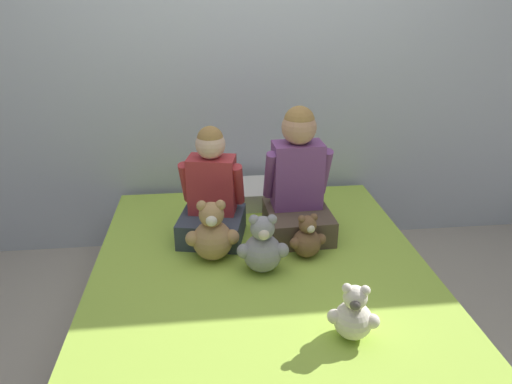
% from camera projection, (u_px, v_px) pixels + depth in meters
% --- Properties ---
extents(ground_plane, '(14.00, 14.00, 0.00)m').
position_uv_depth(ground_plane, '(262.00, 334.00, 2.34)').
color(ground_plane, '#B2A899').
extents(wall_behind_bed, '(8.00, 0.06, 2.50)m').
position_uv_depth(wall_behind_bed, '(243.00, 56.00, 2.76)').
color(wall_behind_bed, silver).
rests_on(wall_behind_bed, ground_plane).
extents(bed, '(1.62, 1.89, 0.40)m').
position_uv_depth(bed, '(262.00, 303.00, 2.26)').
color(bed, brown).
rests_on(bed, ground_plane).
extents(child_on_left, '(0.38, 0.38, 0.60)m').
position_uv_depth(child_on_left, '(212.00, 196.00, 2.37)').
color(child_on_left, '#384251').
rests_on(child_on_left, bed).
extents(child_on_right, '(0.35, 0.39, 0.69)m').
position_uv_depth(child_on_right, '(298.00, 184.00, 2.41)').
color(child_on_right, brown).
rests_on(child_on_right, bed).
extents(teddy_bear_held_by_left_child, '(0.26, 0.20, 0.31)m').
position_uv_depth(teddy_bear_held_by_left_child, '(212.00, 235.00, 2.21)').
color(teddy_bear_held_by_left_child, tan).
rests_on(teddy_bear_held_by_left_child, bed).
extents(teddy_bear_held_by_right_child, '(0.19, 0.14, 0.23)m').
position_uv_depth(teddy_bear_held_by_right_child, '(307.00, 239.00, 2.24)').
color(teddy_bear_held_by_right_child, brown).
rests_on(teddy_bear_held_by_right_child, bed).
extents(teddy_bear_between_children, '(0.24, 0.18, 0.29)m').
position_uv_depth(teddy_bear_between_children, '(263.00, 247.00, 2.12)').
color(teddy_bear_between_children, '#939399').
rests_on(teddy_bear_between_children, bed).
extents(teddy_bear_at_foot_of_bed, '(0.19, 0.15, 0.23)m').
position_uv_depth(teddy_bear_at_foot_of_bed, '(353.00, 315.00, 1.71)').
color(teddy_bear_at_foot_of_bed, silver).
rests_on(teddy_bear_at_foot_of_bed, bed).
extents(pillow_at_headboard, '(0.57, 0.33, 0.11)m').
position_uv_depth(pillow_at_headboard, '(248.00, 194.00, 2.84)').
color(pillow_at_headboard, silver).
rests_on(pillow_at_headboard, bed).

